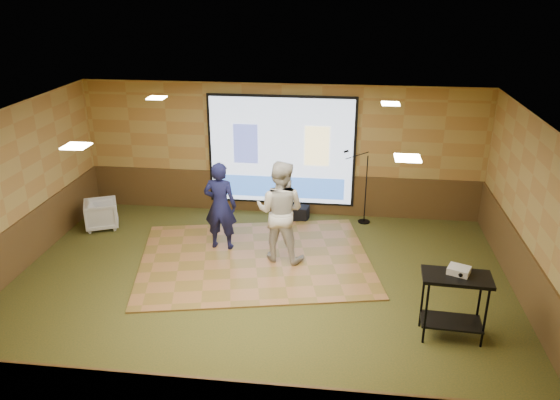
# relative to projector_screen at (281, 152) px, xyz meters

# --- Properties ---
(ground) EXTENTS (9.00, 9.00, 0.00)m
(ground) POSITION_rel_projector_screen_xyz_m (0.00, -3.44, -1.47)
(ground) COLOR #323C1B
(ground) RESTS_ON ground
(room_shell) EXTENTS (9.04, 7.04, 3.02)m
(room_shell) POSITION_rel_projector_screen_xyz_m (0.00, -3.44, 0.62)
(room_shell) COLOR #AC8C47
(room_shell) RESTS_ON ground
(wainscot_back) EXTENTS (9.00, 0.04, 0.95)m
(wainscot_back) POSITION_rel_projector_screen_xyz_m (0.00, 0.04, -1.00)
(wainscot_back) COLOR #54371C
(wainscot_back) RESTS_ON ground
(wainscot_left) EXTENTS (0.04, 7.00, 0.95)m
(wainscot_left) POSITION_rel_projector_screen_xyz_m (-4.48, -3.44, -1.00)
(wainscot_left) COLOR #54371C
(wainscot_left) RESTS_ON ground
(wainscot_right) EXTENTS (0.04, 7.00, 0.95)m
(wainscot_right) POSITION_rel_projector_screen_xyz_m (4.48, -3.44, -1.00)
(wainscot_right) COLOR #54371C
(wainscot_right) RESTS_ON ground
(projector_screen) EXTENTS (3.32, 0.06, 2.52)m
(projector_screen) POSITION_rel_projector_screen_xyz_m (0.00, 0.00, 0.00)
(projector_screen) COLOR black
(projector_screen) RESTS_ON room_shell
(downlight_nw) EXTENTS (0.32, 0.32, 0.02)m
(downlight_nw) POSITION_rel_projector_screen_xyz_m (-2.20, -1.64, 1.50)
(downlight_nw) COLOR #FFEDBF
(downlight_nw) RESTS_ON room_shell
(downlight_ne) EXTENTS (0.32, 0.32, 0.02)m
(downlight_ne) POSITION_rel_projector_screen_xyz_m (2.20, -1.64, 1.50)
(downlight_ne) COLOR #FFEDBF
(downlight_ne) RESTS_ON room_shell
(downlight_sw) EXTENTS (0.32, 0.32, 0.02)m
(downlight_sw) POSITION_rel_projector_screen_xyz_m (-2.20, -4.94, 1.50)
(downlight_sw) COLOR #FFEDBF
(downlight_sw) RESTS_ON room_shell
(downlight_se) EXTENTS (0.32, 0.32, 0.02)m
(downlight_se) POSITION_rel_projector_screen_xyz_m (2.20, -4.94, 1.50)
(downlight_se) COLOR #FFEDBF
(downlight_se) RESTS_ON room_shell
(dance_floor) EXTENTS (5.00, 4.19, 0.03)m
(dance_floor) POSITION_rel_projector_screen_xyz_m (-0.22, -2.37, -1.46)
(dance_floor) COLOR #996538
(dance_floor) RESTS_ON ground
(player_left) EXTENTS (0.68, 0.47, 1.80)m
(player_left) POSITION_rel_projector_screen_xyz_m (-0.97, -1.96, -0.55)
(player_left) COLOR #141741
(player_left) RESTS_ON dance_floor
(player_right) EXTENTS (1.08, 0.92, 1.97)m
(player_right) POSITION_rel_projector_screen_xyz_m (0.26, -2.29, -0.46)
(player_right) COLOR beige
(player_right) RESTS_ON dance_floor
(av_table) EXTENTS (1.00, 0.53, 1.05)m
(av_table) POSITION_rel_projector_screen_xyz_m (3.12, -4.44, -0.72)
(av_table) COLOR black
(av_table) RESTS_ON ground
(projector) EXTENTS (0.38, 0.35, 0.10)m
(projector) POSITION_rel_projector_screen_xyz_m (3.15, -4.36, -0.37)
(projector) COLOR silver
(projector) RESTS_ON av_table
(mic_stand) EXTENTS (0.66, 0.27, 1.68)m
(mic_stand) POSITION_rel_projector_screen_xyz_m (1.86, -0.31, -0.98)
(mic_stand) COLOR black
(mic_stand) RESTS_ON ground
(banquet_chair) EXTENTS (0.90, 0.89, 0.62)m
(banquet_chair) POSITION_rel_projector_screen_xyz_m (-3.80, -1.29, -1.16)
(banquet_chair) COLOR gray
(banquet_chair) RESTS_ON ground
(duffel_bag) EXTENTS (0.54, 0.41, 0.31)m
(duffel_bag) POSITION_rel_projector_screen_xyz_m (0.41, -0.31, -1.32)
(duffel_bag) COLOR black
(duffel_bag) RESTS_ON ground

